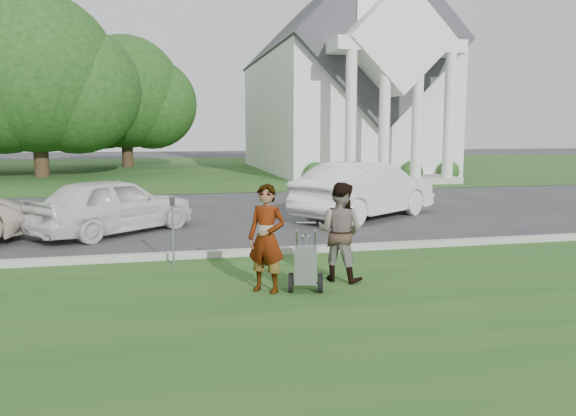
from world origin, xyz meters
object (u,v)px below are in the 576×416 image
object	(u,v)px
tree_left	(36,80)
tree_back	(125,98)
car_b	(113,205)
person_right	(340,233)
church	(339,74)
striping_cart	(306,266)
person_left	(267,239)
parking_meter_near	(173,222)
car_d	(366,190)

from	to	relation	value
tree_left	tree_back	world-z (taller)	tree_left
tree_left	car_b	world-z (taller)	tree_left
person_right	church	bearing A→B (deg)	-68.25
church	tree_left	bearing A→B (deg)	-176.21
striping_cart	person_left	world-z (taller)	person_left
church	tree_left	distance (m)	17.07
car_b	parking_meter_near	bearing A→B (deg)	159.83
parking_meter_near	car_b	xyz separation A→B (m)	(-1.34, 3.73, -0.13)
church	tree_back	world-z (taller)	church
person_left	parking_meter_near	distance (m)	2.44
car_d	striping_cart	bearing A→B (deg)	118.57
person_left	tree_left	bearing A→B (deg)	144.43
parking_meter_near	tree_back	bearing A→B (deg)	94.77
parking_meter_near	car_d	bearing A→B (deg)	40.85
tree_left	car_b	bearing A→B (deg)	-74.20
car_b	car_d	distance (m)	6.91
tree_left	car_d	bearing A→B (deg)	-55.14
tree_back	striping_cart	world-z (taller)	tree_back
person_right	car_b	xyz separation A→B (m)	(-4.01, 5.35, -0.12)
tree_left	person_right	size ratio (longest dim) A/B	6.50
striping_cart	person_left	bearing A→B (deg)	-178.52
striping_cart	tree_left	bearing A→B (deg)	124.04
church	striping_cart	world-z (taller)	church
striping_cart	person_left	distance (m)	0.73
person_right	car_b	bearing A→B (deg)	-13.80
parking_meter_near	car_d	xyz separation A→B (m)	(5.49, 4.75, -0.03)
tree_left	parking_meter_near	xyz separation A→B (m)	(6.50, -21.98, -4.28)
tree_back	car_d	world-z (taller)	tree_back
church	car_b	size ratio (longest dim) A/B	5.91
church	person_right	xyz separation A→B (m)	(-7.84, -24.72, -5.12)
striping_cart	person_right	xyz separation A→B (m)	(0.72, 0.54, 0.40)
striping_cart	person_right	bearing A→B (deg)	51.59
person_left	car_d	bearing A→B (deg)	94.91
striping_cart	car_d	size ratio (longest dim) A/B	0.23
person_left	person_right	world-z (taller)	person_left
tree_back	car_b	bearing A→B (deg)	-87.46
parking_meter_near	tree_left	bearing A→B (deg)	106.49
parking_meter_near	car_b	world-z (taller)	car_b
striping_cart	car_b	distance (m)	6.75
church	parking_meter_near	xyz separation A→B (m)	(-10.51, -23.10, -5.11)
tree_back	person_left	size ratio (longest dim) A/B	5.77
tree_back	person_right	size ratio (longest dim) A/B	5.88
person_left	car_d	world-z (taller)	person_left
church	person_right	distance (m)	26.44
person_right	car_b	world-z (taller)	person_right
car_d	parking_meter_near	bearing A→B (deg)	96.58
striping_cart	parking_meter_near	bearing A→B (deg)	146.90
church	tree_back	bearing A→B (deg)	152.15
person_right	car_d	xyz separation A→B (m)	(2.82, 6.37, -0.02)
person_left	church	bearing A→B (deg)	106.28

